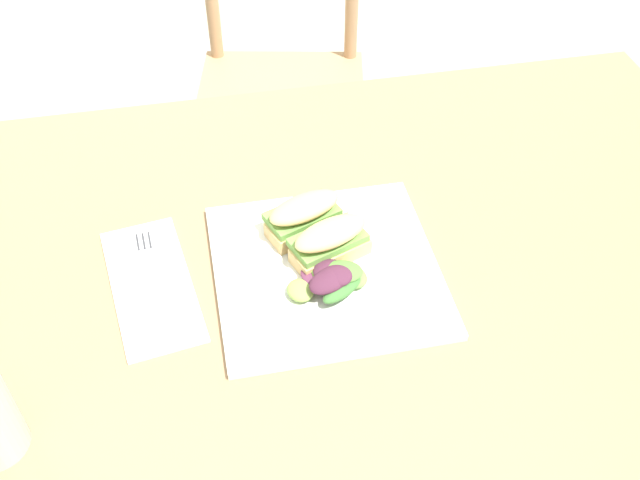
{
  "coord_description": "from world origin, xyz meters",
  "views": [
    {
      "loc": [
        -0.02,
        -0.62,
        1.45
      ],
      "look_at": [
        0.12,
        0.06,
        0.76
      ],
      "focal_mm": 41.55,
      "sensor_mm": 36.0,
      "label": 1
    }
  ],
  "objects_px": {
    "chair_wooden_far": "(281,86)",
    "fork_on_napkin": "(149,273)",
    "dining_table": "(282,358)",
    "plate_lunch": "(326,269)",
    "sandwich_half_back": "(304,216)",
    "sandwich_half_front": "(330,241)"
  },
  "relations": [
    {
      "from": "chair_wooden_far",
      "to": "fork_on_napkin",
      "type": "relative_size",
      "value": 4.68
    },
    {
      "from": "dining_table",
      "to": "plate_lunch",
      "type": "xyz_separation_m",
      "value": [
        0.07,
        0.04,
        0.11
      ]
    },
    {
      "from": "plate_lunch",
      "to": "sandwich_half_back",
      "type": "height_order",
      "value": "sandwich_half_back"
    },
    {
      "from": "sandwich_half_back",
      "to": "fork_on_napkin",
      "type": "bearing_deg",
      "value": -171.03
    },
    {
      "from": "dining_table",
      "to": "sandwich_half_back",
      "type": "relative_size",
      "value": 12.73
    },
    {
      "from": "dining_table",
      "to": "sandwich_half_front",
      "type": "xyz_separation_m",
      "value": [
        0.08,
        0.06,
        0.15
      ]
    },
    {
      "from": "dining_table",
      "to": "sandwich_half_back",
      "type": "xyz_separation_m",
      "value": [
        0.05,
        0.12,
        0.15
      ]
    },
    {
      "from": "dining_table",
      "to": "chair_wooden_far",
      "type": "distance_m",
      "value": 0.96
    },
    {
      "from": "plate_lunch",
      "to": "dining_table",
      "type": "bearing_deg",
      "value": -147.41
    },
    {
      "from": "sandwich_half_front",
      "to": "fork_on_napkin",
      "type": "distance_m",
      "value": 0.24
    },
    {
      "from": "dining_table",
      "to": "chair_wooden_far",
      "type": "height_order",
      "value": "chair_wooden_far"
    },
    {
      "from": "dining_table",
      "to": "fork_on_napkin",
      "type": "bearing_deg",
      "value": 152.04
    },
    {
      "from": "dining_table",
      "to": "plate_lunch",
      "type": "distance_m",
      "value": 0.14
    },
    {
      "from": "sandwich_half_front",
      "to": "fork_on_napkin",
      "type": "height_order",
      "value": "sandwich_half_front"
    },
    {
      "from": "chair_wooden_far",
      "to": "sandwich_half_back",
      "type": "xyz_separation_m",
      "value": [
        -0.09,
        -0.82,
        0.33
      ]
    },
    {
      "from": "sandwich_half_back",
      "to": "fork_on_napkin",
      "type": "distance_m",
      "value": 0.22
    },
    {
      "from": "dining_table",
      "to": "sandwich_half_front",
      "type": "relative_size",
      "value": 12.73
    },
    {
      "from": "sandwich_half_back",
      "to": "sandwich_half_front",
      "type": "bearing_deg",
      "value": -66.18
    },
    {
      "from": "plate_lunch",
      "to": "sandwich_half_back",
      "type": "xyz_separation_m",
      "value": [
        -0.02,
        0.07,
        0.03
      ]
    },
    {
      "from": "chair_wooden_far",
      "to": "sandwich_half_front",
      "type": "bearing_deg",
      "value": -94.32
    },
    {
      "from": "sandwich_half_front",
      "to": "chair_wooden_far",
      "type": "bearing_deg",
      "value": 85.68
    },
    {
      "from": "plate_lunch",
      "to": "sandwich_half_front",
      "type": "xyz_separation_m",
      "value": [
        0.01,
        0.02,
        0.03
      ]
    }
  ]
}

